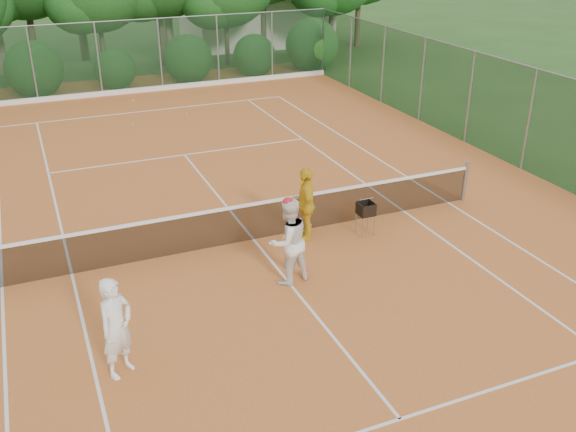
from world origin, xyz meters
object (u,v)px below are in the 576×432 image
at_px(player_white, 117,328).
at_px(player_yellow, 306,204).
at_px(ball_hopper, 366,209).
at_px(player_center_grp, 288,241).

bearing_deg(player_white, player_yellow, -2.41).
height_order(player_white, ball_hopper, player_white).
bearing_deg(ball_hopper, player_yellow, 146.34).
bearing_deg(player_yellow, player_center_grp, -17.92).
bearing_deg(player_center_grp, player_white, -156.26).
distance_m(player_yellow, ball_hopper, 1.45).
xyz_separation_m(player_white, player_yellow, (4.84, 3.28, -0.01)).
relative_size(player_white, player_yellow, 1.01).
bearing_deg(player_white, player_center_grp, -12.79).
bearing_deg(player_center_grp, player_yellow, 55.30).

